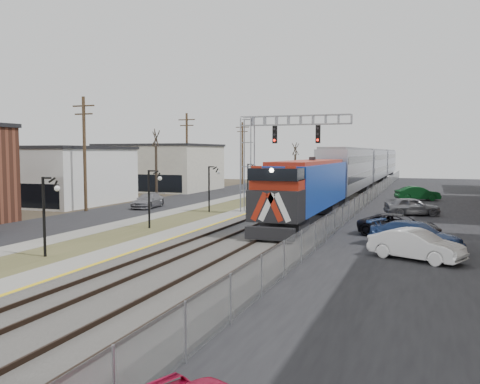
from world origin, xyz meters
The scene contains 22 objects.
street_west centered at (-11.50, 35.00, 0.02)m, with size 7.00×120.00×0.04m, color black.
sidewalk centered at (-7.00, 35.00, 0.04)m, with size 2.00×120.00×0.08m, color gray.
grass_median centered at (-4.00, 35.00, 0.03)m, with size 4.00×120.00×0.06m, color #494C28.
platform centered at (-1.00, 35.00, 0.12)m, with size 2.00×120.00×0.24m, color gray.
ballast_bed centered at (4.00, 35.00, 0.10)m, with size 8.00×120.00×0.20m, color #595651.
parking_lot centered at (16.00, 35.00, 0.02)m, with size 16.00×120.00×0.04m, color black.
platform_edge centered at (-0.12, 35.00, 0.24)m, with size 0.24×120.00×0.01m, color gold.
track_near centered at (2.00, 35.00, 0.28)m, with size 1.58×120.00×0.15m.
track_far centered at (5.50, 35.00, 0.28)m, with size 1.58×120.00×0.15m.
train centered at (5.50, 59.26, 2.92)m, with size 3.00×85.85×5.33m.
signal_gantry centered at (1.22, 27.99, 5.59)m, with size 9.00×1.07×8.15m.
lampposts centered at (-4.00, 18.29, 2.00)m, with size 0.14×62.14×4.00m.
utility_poles centered at (-14.50, 25.00, 5.00)m, with size 0.28×80.28×10.00m.
fence centered at (8.20, 35.00, 0.80)m, with size 0.04×120.00×1.60m, color gray.
buildings_west centered at (-21.00, 24.21, 3.01)m, with size 14.00×67.00×7.00m.
bare_trees centered at (-12.66, 38.91, 2.70)m, with size 12.30×42.30×5.95m.
car_lot_b centered at (13.19, 13.61, 0.73)m, with size 1.55×4.44×1.46m, color white.
car_lot_c centered at (12.05, 20.50, 0.68)m, with size 2.26×4.90×1.36m, color black.
car_lot_d centered at (13.12, 16.53, 0.73)m, with size 2.04×5.01×1.46m, color navy.
car_lot_e centered at (12.48, 31.75, 0.75)m, with size 1.76×4.39×1.49m, color slate.
car_lot_f centered at (12.62, 45.53, 0.75)m, with size 1.60×4.58×1.51m, color #0D441B.
car_street_b centered at (-10.72, 29.16, 0.66)m, with size 1.84×4.52×1.31m, color slate.
Camera 1 is at (13.64, -11.82, 5.19)m, focal length 38.00 mm.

